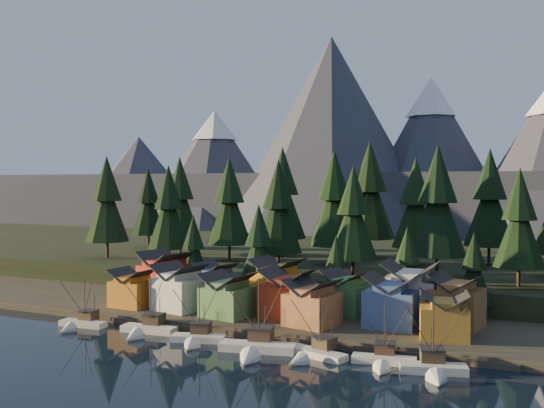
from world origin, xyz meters
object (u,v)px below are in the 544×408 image
at_px(house_front_1, 179,286).
at_px(house_back_0, 165,274).
at_px(house_front_0, 132,287).
at_px(boat_1, 145,322).
at_px(boat_6, 434,359).
at_px(boat_3, 256,339).
at_px(boat_4, 313,346).
at_px(boat_5, 383,353).
at_px(house_back_1, 215,282).
at_px(boat_0, 79,317).
at_px(boat_2, 197,331).

bearing_deg(house_front_1, house_back_0, 147.63).
bearing_deg(house_front_0, boat_1, -42.95).
bearing_deg(boat_1, boat_6, -8.16).
xyz_separation_m(boat_6, house_front_1, (-50.33, 14.82, 3.93)).
bearing_deg(boat_3, boat_4, -4.14).
relative_size(boat_5, house_back_1, 1.21).
bearing_deg(boat_5, boat_3, 177.91).
bearing_deg(boat_0, boat_1, 0.19).
relative_size(boat_2, house_back_1, 1.23).
height_order(boat_3, boat_4, boat_3).
bearing_deg(house_back_1, boat_0, -109.23).
relative_size(house_front_0, house_front_1, 0.78).
bearing_deg(boat_0, house_front_0, 78.12).
height_order(boat_2, house_back_1, house_back_1).
distance_m(boat_3, boat_6, 26.22).
bearing_deg(house_front_1, house_front_0, -163.34).
height_order(boat_5, house_back_1, house_back_1).
bearing_deg(boat_3, boat_2, 160.40).
bearing_deg(house_back_0, boat_4, -14.73).
xyz_separation_m(boat_3, house_front_0, (-34.21, 14.69, 3.15)).
bearing_deg(boat_2, house_back_1, 98.20).
bearing_deg(house_front_0, boat_5, -11.10).
bearing_deg(boat_3, house_front_1, 134.60).
bearing_deg(boat_3, boat_6, -9.88).
bearing_deg(house_front_0, house_back_1, 41.92).
relative_size(boat_5, house_front_1, 1.05).
bearing_deg(house_back_0, boat_0, -82.25).
height_order(boat_3, house_front_1, boat_3).
xyz_separation_m(boat_2, house_front_1, (-12.82, 14.35, 4.12)).
bearing_deg(boat_5, boat_6, -19.77).
bearing_deg(house_front_1, boat_2, -38.04).
bearing_deg(house_back_0, house_front_0, -81.73).
height_order(boat_0, house_front_1, house_front_1).
height_order(house_front_0, house_back_1, house_back_1).
height_order(boat_5, boat_6, boat_6).
height_order(boat_1, house_back_0, house_back_0).
relative_size(house_front_0, house_back_0, 0.70).
bearing_deg(boat_5, house_front_0, 157.70).
xyz_separation_m(boat_0, house_back_1, (14.03, 23.58, 3.86)).
bearing_deg(house_back_1, house_back_0, -163.77).
distance_m(boat_4, house_back_1, 38.96).
xyz_separation_m(boat_3, house_back_0, (-33.27, 24.23, 4.46)).
relative_size(boat_5, boat_6, 0.92).
height_order(boat_4, house_front_0, boat_4).
xyz_separation_m(boat_4, house_back_0, (-42.05, 23.00, 4.85)).
xyz_separation_m(boat_2, house_back_1, (-10.39, 23.70, 3.72)).
distance_m(boat_0, house_front_1, 18.85).
distance_m(boat_0, boat_5, 54.65).
xyz_separation_m(boat_0, house_front_0, (1.51, 13.09, 3.53)).
bearing_deg(boat_1, boat_2, -13.18).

